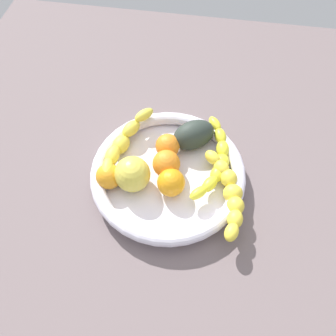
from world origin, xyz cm
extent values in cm
cube|color=#6A5B5D|center=(0.00, 0.00, 1.50)|extent=(120.00, 120.00, 3.00)
cylinder|color=silver|center=(0.00, 0.00, 3.83)|extent=(30.35, 30.35, 1.66)
torus|color=silver|center=(0.00, 0.00, 6.06)|extent=(32.30, 32.30, 2.79)
ellipsoid|color=yellow|center=(6.81, -4.67, 7.56)|extent=(4.42, 4.46, 2.08)
ellipsoid|color=yellow|center=(8.80, -2.10, 7.13)|extent=(4.28, 4.86, 2.46)
ellipsoid|color=yellow|center=(10.17, 0.86, 6.70)|extent=(4.00, 4.87, 2.83)
ellipsoid|color=yellow|center=(10.83, 4.05, 6.27)|extent=(3.58, 4.47, 3.21)
ellipsoid|color=yellow|center=(10.76, 7.30, 6.70)|extent=(3.37, 4.54, 2.83)
ellipsoid|color=yellow|center=(9.96, 10.46, 7.13)|extent=(3.78, 4.79, 2.46)
ellipsoid|color=yellow|center=(8.47, 13.35, 7.56)|extent=(4.06, 4.65, 2.08)
ellipsoid|color=yellow|center=(-7.36, 12.22, 8.97)|extent=(4.93, 5.17, 2.30)
ellipsoid|color=yellow|center=(-9.69, 8.92, 7.70)|extent=(4.91, 5.66, 2.92)
ellipsoid|color=yellow|center=(-11.25, 5.19, 6.43)|extent=(4.78, 5.66, 3.54)
ellipsoid|color=yellow|center=(-11.98, 1.22, 7.70)|extent=(3.27, 5.06, 2.92)
ellipsoid|color=yellow|center=(-11.85, -2.81, 8.97)|extent=(2.96, 5.13, 2.30)
ellipsoid|color=yellow|center=(13.65, -11.91, 7.67)|extent=(3.49, 4.34, 2.55)
ellipsoid|color=yellow|center=(14.18, -9.03, 7.32)|extent=(3.32, 4.03, 3.01)
ellipsoid|color=yellow|center=(14.15, -6.09, 6.97)|extent=(3.85, 4.12, 3.47)
ellipsoid|color=yellow|center=(13.56, -3.21, 6.63)|extent=(4.86, 4.76, 3.93)
ellipsoid|color=yellow|center=(12.44, -0.50, 6.97)|extent=(4.84, 4.97, 3.47)
ellipsoid|color=yellow|center=(10.83, 1.95, 7.32)|extent=(4.72, 4.83, 3.01)
ellipsoid|color=yellow|center=(8.77, 4.05, 7.67)|extent=(4.54, 4.39, 2.55)
sphere|color=orange|center=(-1.02, 5.81, 7.30)|extent=(5.27, 5.27, 5.27)
sphere|color=orange|center=(-0.53, 1.04, 7.56)|extent=(5.80, 5.80, 5.80)
sphere|color=orange|center=(1.15, -3.23, 7.51)|extent=(5.71, 5.71, 5.71)
sphere|color=orange|center=(-11.58, -3.67, 7.31)|extent=(5.30, 5.30, 5.30)
ellipsoid|color=#2A332D|center=(4.15, 9.33, 7.72)|extent=(11.30, 10.33, 6.48)
sphere|color=#D8C647|center=(-6.72, -2.98, 8.31)|extent=(7.30, 7.30, 7.30)
camera|label=1|loc=(6.00, -37.26, 66.18)|focal=36.46mm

